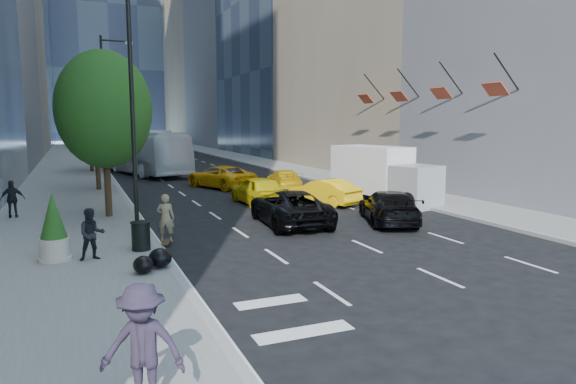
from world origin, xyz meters
name	(u,v)px	position (x,y,z in m)	size (l,w,h in m)	color
ground	(342,249)	(0.00, 0.00, 0.00)	(160.00, 160.00, 0.00)	black
sidewalk_left	(69,175)	(-9.00, 30.00, 0.07)	(6.00, 120.00, 0.15)	slate
sidewalk_right	(284,167)	(10.00, 30.00, 0.07)	(4.00, 120.00, 0.15)	slate
tower_right_far	(218,27)	(22.00, 98.00, 25.00)	(20.00, 24.00, 50.00)	#866F5D
lamp_near	(136,83)	(-6.32, 4.00, 5.81)	(2.13, 0.22, 10.00)	black
lamp_far	(106,101)	(-6.32, 22.00, 5.81)	(2.13, 0.22, 10.00)	black
tree_near	(104,110)	(-7.20, 9.00, 4.97)	(4.20, 4.20, 7.46)	black
tree_mid	(95,107)	(-7.20, 19.00, 5.32)	(4.50, 4.50, 7.99)	black
tree_far	(89,119)	(-7.20, 32.00, 4.62)	(3.90, 3.90, 6.92)	black
traffic_signal	(96,123)	(-6.40, 40.00, 4.23)	(2.48, 0.53, 5.20)	black
facade_flags	(421,92)	(10.64, 10.00, 6.18)	(1.85, 13.30, 2.05)	black
skateboarder	(166,221)	(-5.60, 3.00, 0.88)	(0.64, 0.42, 1.75)	#837152
black_sedan_lincoln	(290,207)	(-0.02, 4.73, 0.76)	(2.51, 5.44, 1.51)	black
black_sedan_mercedes	(389,207)	(4.15, 3.37, 0.72)	(2.02, 4.97, 1.44)	black
taxi_a	(258,190)	(0.50, 10.35, 0.78)	(1.84, 4.57, 1.56)	#D0B70A
taxi_b	(324,192)	(3.77, 9.00, 0.69)	(1.47, 4.20, 1.38)	yellow
taxi_c	(221,177)	(0.50, 18.00, 0.74)	(2.47, 5.36, 1.49)	#EDA70C
taxi_d	(284,179)	(4.20, 15.72, 0.64)	(1.79, 4.40, 1.28)	#E1AC0B
city_bus	(142,152)	(-3.20, 29.49, 1.86)	(3.12, 13.35, 3.72)	silver
box_truck	(383,174)	(7.13, 8.49, 1.56)	(3.73, 6.75, 3.06)	silver
pedestrian_a	(92,234)	(-8.16, 1.30, 0.97)	(0.80, 0.62, 1.64)	black
pedestrian_b	(12,199)	(-11.20, 10.25, 1.00)	(0.99, 0.41, 1.69)	black
pedestrian_c	(142,348)	(-7.74, -8.00, 1.13)	(1.27, 0.73, 1.97)	#271F2F
trash_can	(141,236)	(-6.60, 2.00, 0.61)	(0.62, 0.62, 0.93)	black
planter_shrub	(54,228)	(-9.24, 1.73, 1.16)	(0.89, 0.89, 2.13)	#BFB19F
garbage_bags	(154,261)	(-6.55, -0.55, 0.43)	(1.17, 1.13, 0.58)	black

